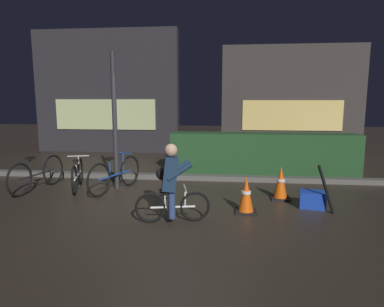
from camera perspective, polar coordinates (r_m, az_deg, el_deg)
name	(u,v)px	position (r m, az deg, el deg)	size (l,w,h in m)	color
ground_plane	(177,208)	(6.03, -2.53, -9.34)	(40.00, 40.00, 0.00)	#2D261E
sidewalk_curb	(191,177)	(8.12, -0.21, -4.08)	(12.00, 0.24, 0.12)	#56544F
hedge_row	(263,154)	(8.92, 12.01, -0.01)	(4.80, 0.70, 1.06)	#214723
storefront_left	(107,92)	(12.96, -14.32, 10.10)	(5.35, 0.54, 4.44)	#262328
storefront_right	(291,100)	(13.07, 16.60, 8.82)	(5.13, 0.54, 3.90)	#383330
street_post	(115,122)	(7.28, -13.05, 5.23)	(0.10, 0.10, 2.90)	#2D2D33
parked_bike_leftmost	(37,174)	(7.87, -24.90, -3.15)	(0.46, 1.70, 0.79)	black
parked_bike_left_mid	(78,175)	(7.63, -18.96, -3.43)	(0.54, 1.46, 0.70)	black
parked_bike_center_left	(115,174)	(7.27, -12.96, -3.49)	(0.63, 1.62, 0.78)	black
traffic_cone_near	(246,195)	(5.80, 9.23, -7.08)	(0.36, 0.36, 0.63)	black
traffic_cone_far	(281,183)	(6.73, 14.91, -4.90)	(0.36, 0.36, 0.65)	black
blue_crate	(313,199)	(6.40, 19.89, -7.40)	(0.44, 0.32, 0.30)	#193DB7
cyclist	(171,183)	(5.25, -3.63, -5.02)	(1.17, 0.50, 1.25)	black
closed_umbrella	(326,189)	(6.14, 21.90, -5.68)	(0.05, 0.05, 0.85)	black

